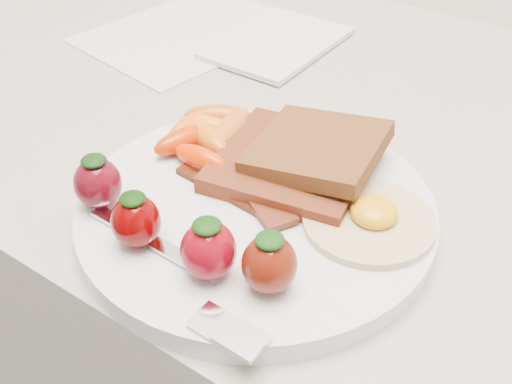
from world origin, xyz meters
The scene contains 10 objects.
plate centered at (-0.03, 1.53, 0.91)m, with size 0.27×0.27×0.02m, color silver.
toast_lower centered at (-0.03, 1.58, 0.93)m, with size 0.12×0.12×0.01m, color #4D2013.
toast_upper centered at (-0.01, 1.60, 0.94)m, with size 0.10×0.10×0.01m, color #312009.
fried_egg centered at (0.05, 1.56, 0.92)m, with size 0.13×0.13×0.02m.
bacon_strips centered at (-0.04, 1.54, 0.92)m, with size 0.11×0.07×0.01m.
baby_carrots centered at (-0.11, 1.58, 0.93)m, with size 0.09×0.10×0.02m.
strawberries centered at (-0.04, 1.46, 0.94)m, with size 0.19×0.05×0.05m.
fork centered at (-0.02, 1.44, 0.92)m, with size 0.17×0.05×0.00m.
paper_sheet centered at (-0.29, 1.77, 0.90)m, with size 0.18×0.24×0.00m, color beige.
notepad centered at (-0.19, 1.80, 0.91)m, with size 0.11×0.16×0.01m, color silver.
Camera 1 is at (0.19, 1.23, 1.22)m, focal length 45.00 mm.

